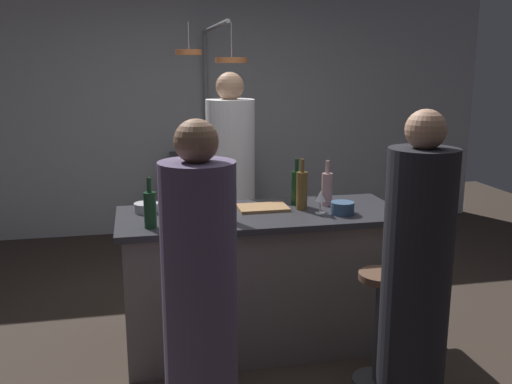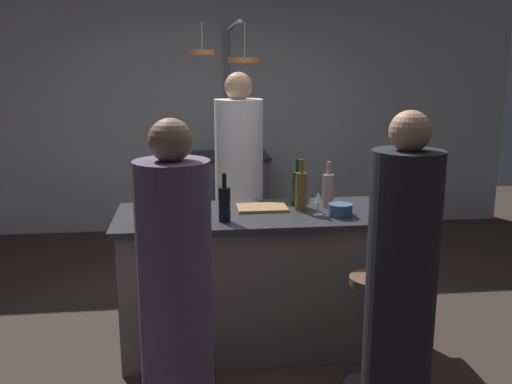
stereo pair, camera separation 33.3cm
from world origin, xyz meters
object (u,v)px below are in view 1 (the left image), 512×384
Objects in this scene: wine_bottle_rose at (327,188)px; stove_range at (211,196)px; mixing_bowl_steel at (146,208)px; mixing_bowl_blue at (342,208)px; guest_left at (200,309)px; wine_bottle_red at (296,187)px; wine_bottle_green at (150,209)px; wine_bottle_dark at (230,204)px; wine_glass_by_chef at (320,197)px; wine_glass_near_left_guest at (169,199)px; chef at (231,195)px; pepper_mill at (175,192)px; bar_stool_right at (379,323)px; guest_right at (416,284)px; cutting_board at (263,208)px; bar_stool_left at (195,342)px; wine_bottle_amber at (302,190)px.

stove_range is at bearing 101.24° from wine_bottle_rose.
stove_range is 5.70× the size of mixing_bowl_steel.
wine_bottle_rose is 2.05× the size of mixing_bowl_blue.
guest_left reaches higher than mixing_bowl_blue.
mixing_bowl_blue is at bearing -53.78° from wine_bottle_red.
wine_bottle_dark is (0.47, 0.02, -0.00)m from wine_bottle_green.
wine_bottle_rose is at bearing 60.77° from wine_glass_by_chef.
mixing_bowl_blue reaches higher than stove_range.
wine_glass_near_left_guest reaches higher than mixing_bowl_blue.
wine_bottle_dark reaches higher than wine_glass_near_left_guest.
chef reaches higher than pepper_mill.
bar_stool_right is 4.64× the size of mixing_bowl_blue.
wine_glass_near_left_guest is at bearing -104.16° from pepper_mill.
guest_left is (-0.51, -3.47, 0.29)m from stove_range.
wine_glass_by_chef is (0.86, 0.91, 0.26)m from guest_left.
guest_left is 0.99× the size of guest_right.
chef is at bearing 108.75° from guest_right.
bar_stool_right is 1.45m from wine_glass_near_left_guest.
chef is 12.06× the size of wine_glass_by_chef.
mixing_bowl_steel is 1.06× the size of mixing_bowl_blue.
pepper_mill is 0.80m from wine_bottle_red.
wine_glass_by_chef is 0.15m from mixing_bowl_blue.
mixing_bowl_blue is (0.54, -1.02, 0.12)m from chef.
cutting_board is (0.03, -2.37, 0.46)m from stove_range.
mixing_bowl_steel is (-0.19, -0.07, -0.08)m from pepper_mill.
chef is 0.80m from cutting_board.
bar_stool_left is at bearing -64.83° from wine_bottle_green.
wine_bottle_dark is at bearing 2.26° from wine_bottle_green.
guest_left is 5.31× the size of wine_bottle_rose.
stove_range is 2.44m from mixing_bowl_steel.
mixing_bowl_blue is at bearing 96.09° from guest_right.
wine_bottle_rose is (0.47, -2.36, 0.57)m from stove_range.
wine_bottle_amber reaches higher than pepper_mill.
guest_right is 11.07× the size of wine_glass_near_left_guest.
wine_bottle_rose is at bearing 1.17° from cutting_board.
wine_bottle_red is (-0.28, 0.77, 0.64)m from bar_stool_right.
bar_stool_left is 3.24× the size of pepper_mill.
wine_bottle_red is at bearing 44.95° from bar_stool_left.
wine_glass_by_chef reaches higher than stove_range.
wine_bottle_green reaches higher than wine_glass_by_chef.
wine_bottle_dark is 0.72m from mixing_bowl_blue.
bar_stool_right is 0.84m from wine_glass_by_chef.
cutting_board is 0.74m from mixing_bowl_steel.
wine_bottle_red is 0.27m from wine_glass_by_chef.
wine_bottle_amber is 1.00m from mixing_bowl_steel.
cutting_board reaches higher than bar_stool_left.
wine_glass_near_left_guest reaches higher than cutting_board.
wine_glass_by_chef is (0.88, -0.34, 0.00)m from pepper_mill.
pepper_mill is at bearing 141.53° from bar_stool_right.
pepper_mill is (-0.02, 0.86, 0.63)m from bar_stool_left.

